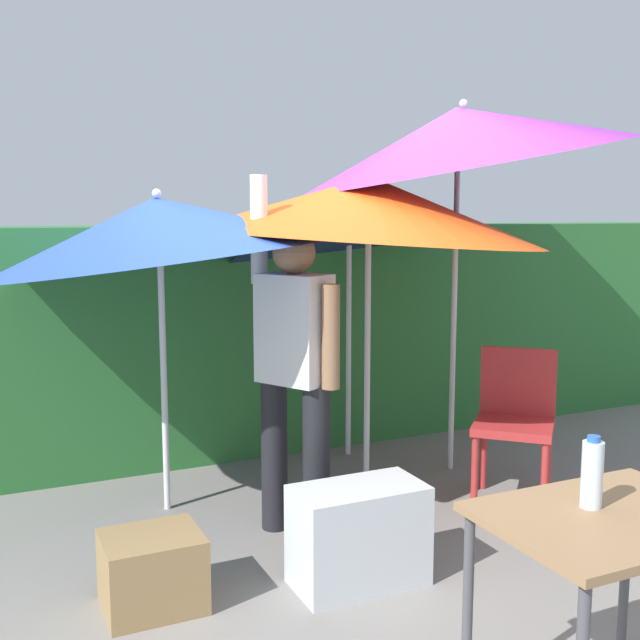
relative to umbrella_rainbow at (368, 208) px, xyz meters
The scene contains 12 objects.
ground_plane 1.82m from the umbrella_rainbow, 129.70° to the right, with size 24.00×24.00×0.00m, color gray.
hedge_row 1.56m from the umbrella_rainbow, 107.71° to the left, with size 8.00×0.70×1.60m, color #2D7033.
umbrella_rainbow is the anchor object (origin of this frame).
umbrella_orange 1.20m from the umbrella_rainbow, 169.70° to the left, with size 1.96×1.94×1.93m.
umbrella_yellow 0.72m from the umbrella_rainbow, 73.95° to the left, with size 1.68×1.65×2.02m.
umbrella_navy 0.83m from the umbrella_rainbow, ahead, with size 2.13×2.10×2.56m.
person_vendor 1.08m from the umbrella_rainbow, 148.12° to the right, with size 0.37×0.53×1.88m.
chair_plastic 1.49m from the umbrella_rainbow, 33.67° to the right, with size 0.62×0.62×0.89m.
cooler_box 1.89m from the umbrella_rainbow, 120.00° to the right, with size 0.60×0.33×0.46m, color silver.
crate_cardboard 2.31m from the umbrella_rainbow, 150.69° to the right, with size 0.41×0.35×0.33m, color #9E7A4C.
folding_table 2.48m from the umbrella_rainbow, 97.91° to the right, with size 0.80×0.60×0.73m.
bottle_water 2.34m from the umbrella_rainbow, 98.73° to the right, with size 0.07×0.07×0.24m.
Camera 1 is at (-1.75, -3.46, 1.68)m, focal length 42.68 mm.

